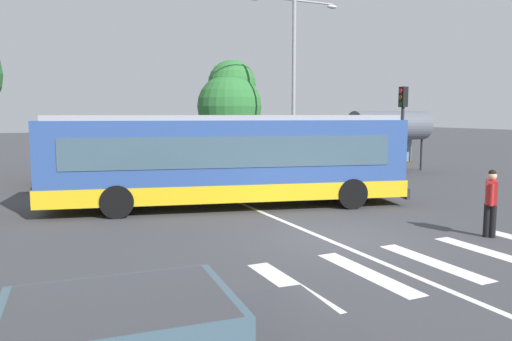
{
  "coord_description": "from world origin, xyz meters",
  "views": [
    {
      "loc": [
        -6.94,
        -10.07,
        3.1
      ],
      "look_at": [
        -0.39,
        4.03,
        1.3
      ],
      "focal_mm": 34.37,
      "sensor_mm": 36.0,
      "label": 1
    }
  ],
  "objects_px": {
    "parked_car_white": "(127,165)",
    "city_transit_bus": "(228,160)",
    "bus_stop_shelter": "(390,127)",
    "parked_car_charcoal": "(179,162)",
    "twin_arm_street_lamp": "(294,65)",
    "traffic_light_far_corner": "(403,118)",
    "parked_car_teal": "(230,160)",
    "parked_car_red": "(64,167)",
    "background_tree_right": "(230,100)",
    "pedestrian_crossing_street": "(491,199)"
  },
  "relations": [
    {
      "from": "parked_car_white",
      "to": "city_transit_bus",
      "type": "bearing_deg",
      "value": -76.0
    },
    {
      "from": "bus_stop_shelter",
      "to": "city_transit_bus",
      "type": "bearing_deg",
      "value": -154.29
    },
    {
      "from": "parked_car_charcoal",
      "to": "parked_car_white",
      "type": "bearing_deg",
      "value": -175.92
    },
    {
      "from": "parked_car_white",
      "to": "twin_arm_street_lamp",
      "type": "height_order",
      "value": "twin_arm_street_lamp"
    },
    {
      "from": "parked_car_charcoal",
      "to": "twin_arm_street_lamp",
      "type": "xyz_separation_m",
      "value": [
        6.29,
        -0.11,
        4.89
      ]
    },
    {
      "from": "city_transit_bus",
      "to": "twin_arm_street_lamp",
      "type": "height_order",
      "value": "twin_arm_street_lamp"
    },
    {
      "from": "parked_car_charcoal",
      "to": "traffic_light_far_corner",
      "type": "xyz_separation_m",
      "value": [
        8.68,
        -5.81,
        2.14
      ]
    },
    {
      "from": "city_transit_bus",
      "to": "parked_car_white",
      "type": "height_order",
      "value": "city_transit_bus"
    },
    {
      "from": "parked_car_charcoal",
      "to": "parked_car_teal",
      "type": "distance_m",
      "value": 2.76
    },
    {
      "from": "city_transit_bus",
      "to": "parked_car_red",
      "type": "xyz_separation_m",
      "value": [
        -4.61,
        7.96,
        -0.82
      ]
    },
    {
      "from": "parked_car_red",
      "to": "bus_stop_shelter",
      "type": "relative_size",
      "value": 1.0
    },
    {
      "from": "twin_arm_street_lamp",
      "to": "traffic_light_far_corner",
      "type": "bearing_deg",
      "value": -67.2
    },
    {
      "from": "parked_car_red",
      "to": "background_tree_right",
      "type": "distance_m",
      "value": 11.15
    },
    {
      "from": "pedestrian_crossing_street",
      "to": "parked_car_charcoal",
      "type": "bearing_deg",
      "value": 104.87
    },
    {
      "from": "parked_car_charcoal",
      "to": "traffic_light_far_corner",
      "type": "height_order",
      "value": "traffic_light_far_corner"
    },
    {
      "from": "parked_car_white",
      "to": "twin_arm_street_lamp",
      "type": "xyz_separation_m",
      "value": [
        8.82,
        0.07,
        4.89
      ]
    },
    {
      "from": "pedestrian_crossing_street",
      "to": "background_tree_right",
      "type": "height_order",
      "value": "background_tree_right"
    },
    {
      "from": "parked_car_red",
      "to": "parked_car_charcoal",
      "type": "relative_size",
      "value": 1.0
    },
    {
      "from": "pedestrian_crossing_street",
      "to": "parked_car_red",
      "type": "distance_m",
      "value": 17.17
    },
    {
      "from": "pedestrian_crossing_street",
      "to": "parked_car_white",
      "type": "bearing_deg",
      "value": 113.97
    },
    {
      "from": "traffic_light_far_corner",
      "to": "bus_stop_shelter",
      "type": "height_order",
      "value": "traffic_light_far_corner"
    },
    {
      "from": "parked_car_red",
      "to": "twin_arm_street_lamp",
      "type": "distance_m",
      "value": 12.48
    },
    {
      "from": "pedestrian_crossing_street",
      "to": "parked_car_charcoal",
      "type": "height_order",
      "value": "pedestrian_crossing_street"
    },
    {
      "from": "parked_car_charcoal",
      "to": "background_tree_right",
      "type": "height_order",
      "value": "background_tree_right"
    },
    {
      "from": "parked_car_white",
      "to": "parked_car_teal",
      "type": "bearing_deg",
      "value": 3.36
    },
    {
      "from": "pedestrian_crossing_street",
      "to": "twin_arm_street_lamp",
      "type": "height_order",
      "value": "twin_arm_street_lamp"
    },
    {
      "from": "pedestrian_crossing_street",
      "to": "parked_car_white",
      "type": "xyz_separation_m",
      "value": [
        -6.4,
        14.38,
        -0.2
      ]
    },
    {
      "from": "parked_car_charcoal",
      "to": "background_tree_right",
      "type": "distance_m",
      "value": 7.1
    },
    {
      "from": "pedestrian_crossing_street",
      "to": "parked_car_teal",
      "type": "height_order",
      "value": "pedestrian_crossing_street"
    },
    {
      "from": "parked_car_charcoal",
      "to": "parked_car_teal",
      "type": "xyz_separation_m",
      "value": [
        2.75,
        0.13,
        0.0
      ]
    },
    {
      "from": "bus_stop_shelter",
      "to": "twin_arm_street_lamp",
      "type": "distance_m",
      "value": 6.03
    },
    {
      "from": "parked_car_charcoal",
      "to": "bus_stop_shelter",
      "type": "bearing_deg",
      "value": -12.81
    },
    {
      "from": "pedestrian_crossing_street",
      "to": "parked_car_charcoal",
      "type": "distance_m",
      "value": 15.07
    },
    {
      "from": "twin_arm_street_lamp",
      "to": "parked_car_teal",
      "type": "bearing_deg",
      "value": 176.13
    },
    {
      "from": "parked_car_white",
      "to": "pedestrian_crossing_street",
      "type": "bearing_deg",
      "value": -66.03
    },
    {
      "from": "pedestrian_crossing_street",
      "to": "background_tree_right",
      "type": "distance_m",
      "value": 19.28
    },
    {
      "from": "city_transit_bus",
      "to": "parked_car_charcoal",
      "type": "bearing_deg",
      "value": 85.71
    },
    {
      "from": "twin_arm_street_lamp",
      "to": "pedestrian_crossing_street",
      "type": "bearing_deg",
      "value": -99.5
    },
    {
      "from": "parked_car_teal",
      "to": "traffic_light_far_corner",
      "type": "distance_m",
      "value": 8.67
    },
    {
      "from": "city_transit_bus",
      "to": "parked_car_red",
      "type": "bearing_deg",
      "value": 120.08
    },
    {
      "from": "city_transit_bus",
      "to": "pedestrian_crossing_street",
      "type": "distance_m",
      "value": 8.01
    },
    {
      "from": "parked_car_charcoal",
      "to": "traffic_light_far_corner",
      "type": "distance_m",
      "value": 10.67
    },
    {
      "from": "parked_car_red",
      "to": "parked_car_white",
      "type": "distance_m",
      "value": 2.68
    },
    {
      "from": "parked_car_teal",
      "to": "twin_arm_street_lamp",
      "type": "bearing_deg",
      "value": -3.87
    },
    {
      "from": "parked_car_charcoal",
      "to": "parked_car_red",
      "type": "bearing_deg",
      "value": 179.82
    },
    {
      "from": "traffic_light_far_corner",
      "to": "twin_arm_street_lamp",
      "type": "bearing_deg",
      "value": 112.8
    },
    {
      "from": "bus_stop_shelter",
      "to": "parked_car_red",
      "type": "bearing_deg",
      "value": 171.22
    },
    {
      "from": "parked_car_red",
      "to": "parked_car_charcoal",
      "type": "height_order",
      "value": "same"
    },
    {
      "from": "city_transit_bus",
      "to": "parked_car_charcoal",
      "type": "height_order",
      "value": "city_transit_bus"
    },
    {
      "from": "parked_car_teal",
      "to": "pedestrian_crossing_street",
      "type": "bearing_deg",
      "value": -85.67
    }
  ]
}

